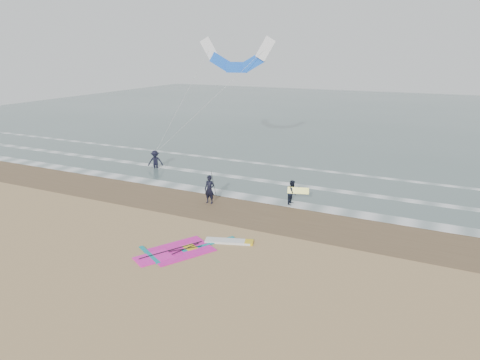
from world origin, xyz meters
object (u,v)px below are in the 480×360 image
at_px(person_standing, 209,189).
at_px(surf_kite, 236,58).
at_px(windsurf_rig, 194,248).
at_px(person_wading, 155,158).
at_px(person_walking, 292,192).

height_order(person_standing, surf_kite, surf_kite).
distance_m(windsurf_rig, person_wading, 15.30).
bearing_deg(windsurf_rig, person_wading, 133.05).
bearing_deg(surf_kite, person_standing, -73.79).
distance_m(person_standing, person_walking, 5.15).
height_order(windsurf_rig, surf_kite, surf_kite).
bearing_deg(person_walking, windsurf_rig, 167.58).
xyz_separation_m(person_walking, surf_kite, (-7.49, 7.46, 7.81)).
distance_m(windsurf_rig, person_walking, 8.35).
relative_size(person_wading, surf_kite, 0.21).
bearing_deg(person_walking, person_standing, 116.79).
bearing_deg(windsurf_rig, person_walking, 74.29).
distance_m(person_standing, person_wading, 9.51).
bearing_deg(person_standing, person_walking, 22.32).
bearing_deg(surf_kite, person_walking, -44.88).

